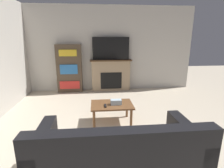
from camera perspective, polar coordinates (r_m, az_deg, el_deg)
wall_back at (r=5.80m, az=-2.47°, el=11.28°), size 5.84×0.06×2.70m
fireplace at (r=5.79m, az=-0.38°, el=2.96°), size 1.35×0.28×1.03m
tv at (r=5.65m, az=-0.37°, el=11.51°), size 1.17×0.03×0.71m
couch at (r=2.30m, az=1.84°, el=-23.27°), size 1.92×0.93×0.87m
coffee_table at (r=3.60m, az=-0.12°, el=-7.37°), size 0.85×0.59×0.40m
tissue_box at (r=3.55m, az=1.34°, el=-5.90°), size 0.22×0.12×0.10m
remote_control at (r=3.47m, az=-2.18°, el=-7.09°), size 0.04×0.15×0.02m
bookshelf at (r=5.75m, az=-13.73°, el=4.89°), size 0.78×0.29×1.52m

